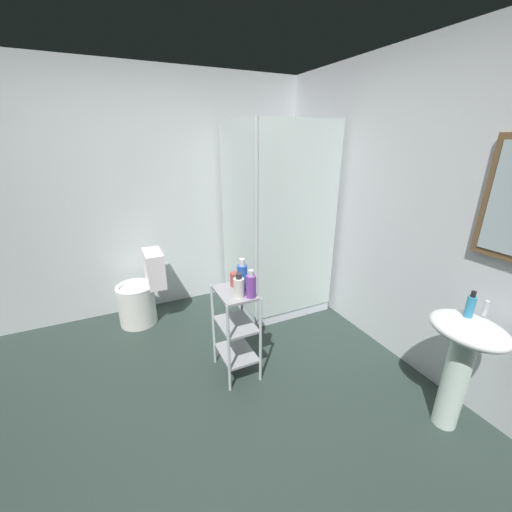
# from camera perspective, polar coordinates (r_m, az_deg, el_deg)

# --- Properties ---
(ground_plane) EXTENTS (4.20, 4.20, 0.02)m
(ground_plane) POSITION_cam_1_polar(r_m,az_deg,el_deg) (2.49, -10.47, -27.41)
(ground_plane) COLOR #293732
(wall_back) EXTENTS (4.20, 0.14, 2.50)m
(wall_back) POSITION_cam_1_polar(r_m,az_deg,el_deg) (2.79, 27.38, 6.39)
(wall_back) COLOR silver
(wall_back) RESTS_ON ground_plane
(wall_left) EXTENTS (0.10, 4.20, 2.50)m
(wall_left) POSITION_cam_1_polar(r_m,az_deg,el_deg) (3.56, -19.86, 10.01)
(wall_left) COLOR silver
(wall_left) RESTS_ON ground_plane
(shower_stall) EXTENTS (0.92, 0.92, 2.00)m
(shower_stall) POSITION_cam_1_polar(r_m,az_deg,el_deg) (3.51, 2.81, -2.34)
(shower_stall) COLOR white
(shower_stall) RESTS_ON ground_plane
(pedestal_sink) EXTENTS (0.46, 0.37, 0.81)m
(pedestal_sink) POSITION_cam_1_polar(r_m,az_deg,el_deg) (2.41, 33.38, -14.36)
(pedestal_sink) COLOR white
(pedestal_sink) RESTS_ON ground_plane
(sink_faucet) EXTENTS (0.03, 0.03, 0.10)m
(sink_faucet) POSITION_cam_1_polar(r_m,az_deg,el_deg) (2.38, 36.25, -7.67)
(sink_faucet) COLOR silver
(sink_faucet) RESTS_ON pedestal_sink
(toilet) EXTENTS (0.37, 0.49, 0.76)m
(toilet) POSITION_cam_1_polar(r_m,az_deg,el_deg) (3.48, -20.09, -6.58)
(toilet) COLOR white
(toilet) RESTS_ON ground_plane
(storage_cart) EXTENTS (0.38, 0.28, 0.74)m
(storage_cart) POSITION_cam_1_polar(r_m,az_deg,el_deg) (2.55, -3.68, -12.53)
(storage_cart) COLOR silver
(storage_cart) RESTS_ON ground_plane
(hand_soap_bottle) EXTENTS (0.05, 0.05, 0.17)m
(hand_soap_bottle) POSITION_cam_1_polar(r_m,az_deg,el_deg) (2.30, 34.37, -7.47)
(hand_soap_bottle) COLOR #389ED1
(hand_soap_bottle) RESTS_ON pedestal_sink
(lotion_bottle_white) EXTENTS (0.08, 0.08, 0.19)m
(lotion_bottle_white) POSITION_cam_1_polar(r_m,az_deg,el_deg) (2.28, -3.11, -5.63)
(lotion_bottle_white) COLOR white
(lotion_bottle_white) RESTS_ON storage_cart
(shampoo_bottle_blue) EXTENTS (0.08, 0.08, 0.25)m
(shampoo_bottle_blue) POSITION_cam_1_polar(r_m,az_deg,el_deg) (2.38, -2.50, -3.75)
(shampoo_bottle_blue) COLOR blue
(shampoo_bottle_blue) RESTS_ON storage_cart
(conditioner_bottle_purple) EXTENTS (0.07, 0.07, 0.21)m
(conditioner_bottle_purple) POSITION_cam_1_polar(r_m,az_deg,el_deg) (2.27, -0.91, -5.38)
(conditioner_bottle_purple) COLOR purple
(conditioner_bottle_purple) RESTS_ON storage_cart
(rinse_cup) EXTENTS (0.08, 0.08, 0.11)m
(rinse_cup) POSITION_cam_1_polar(r_m,az_deg,el_deg) (2.46, -3.82, -4.25)
(rinse_cup) COLOR #B24742
(rinse_cup) RESTS_ON storage_cart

